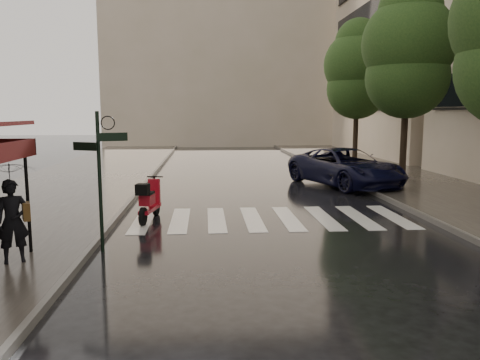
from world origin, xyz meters
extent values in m
plane|color=black|center=(0.00, 0.00, 0.00)|extent=(120.00, 120.00, 0.00)
cube|color=#38332D|center=(-4.50, 12.00, 0.06)|extent=(6.00, 60.00, 0.12)
cube|color=#38332D|center=(10.25, 12.00, 0.06)|extent=(5.50, 60.00, 0.12)
cube|color=#595651|center=(-1.45, 12.00, 0.07)|extent=(0.12, 60.00, 0.16)
cube|color=#595651|center=(7.45, 12.00, 0.07)|extent=(0.12, 60.00, 0.16)
cube|color=silver|center=(-0.70, 6.00, 0.01)|extent=(0.50, 3.20, 0.01)
cube|color=silver|center=(0.35, 6.00, 0.01)|extent=(0.50, 3.20, 0.01)
cube|color=silver|center=(1.40, 6.00, 0.01)|extent=(0.50, 3.20, 0.01)
cube|color=silver|center=(2.45, 6.00, 0.01)|extent=(0.50, 3.20, 0.01)
cube|color=silver|center=(3.50, 6.00, 0.01)|extent=(0.50, 3.20, 0.01)
cube|color=silver|center=(4.55, 6.00, 0.01)|extent=(0.50, 3.20, 0.01)
cube|color=silver|center=(5.60, 6.00, 0.01)|extent=(0.50, 3.20, 0.01)
cube|color=silver|center=(6.65, 6.00, 0.01)|extent=(0.50, 3.20, 0.01)
cylinder|color=black|center=(-2.65, 2.75, 1.29)|extent=(0.07, 0.07, 2.35)
cylinder|color=black|center=(-1.20, 3.00, 1.55)|extent=(0.08, 0.08, 3.10)
cube|color=black|center=(-0.90, 3.00, 2.55)|extent=(0.62, 0.26, 0.18)
cube|color=black|center=(-1.48, 3.00, 2.35)|extent=(0.56, 0.29, 0.18)
cube|color=tan|center=(16.50, 26.00, 9.25)|extent=(8.00, 16.00, 18.50)
cube|color=tan|center=(3.00, 38.00, 10.00)|extent=(22.00, 6.00, 20.00)
cylinder|color=black|center=(9.50, 12.00, 2.36)|extent=(0.28, 0.28, 4.48)
sphere|color=#193714|center=(9.50, 12.00, 4.52)|extent=(3.40, 3.40, 3.40)
sphere|color=#193714|center=(9.50, 12.00, 5.88)|extent=(3.80, 3.80, 3.80)
sphere|color=#193714|center=(9.50, 12.00, 7.16)|extent=(2.60, 2.60, 2.60)
cylinder|color=black|center=(9.70, 19.00, 2.30)|extent=(0.28, 0.28, 4.37)
sphere|color=#193714|center=(9.70, 19.00, 4.41)|extent=(3.40, 3.40, 3.40)
sphere|color=#193714|center=(9.70, 19.00, 5.74)|extent=(3.80, 3.80, 3.80)
sphere|color=#193714|center=(9.70, 19.00, 6.98)|extent=(2.60, 2.60, 2.60)
imported|color=black|center=(-2.70, 2.05, 0.95)|extent=(0.72, 0.62, 1.66)
imported|color=black|center=(-2.70, 2.05, 2.12)|extent=(1.32, 1.33, 0.90)
cube|color=#4E3414|center=(-2.48, 2.16, 1.12)|extent=(0.25, 0.34, 0.35)
cylinder|color=black|center=(-0.62, 5.44, 0.25)|extent=(0.19, 0.52, 0.51)
cylinder|color=black|center=(-0.40, 6.74, 0.25)|extent=(0.19, 0.52, 0.51)
cube|color=maroon|center=(-0.51, 6.11, 0.34)|extent=(0.53, 1.40, 0.11)
cube|color=maroon|center=(-0.55, 5.85, 0.65)|extent=(0.41, 0.62, 0.29)
cube|color=maroon|center=(-0.42, 6.58, 0.74)|extent=(0.35, 0.18, 0.79)
cylinder|color=black|center=(-0.41, 6.68, 1.18)|extent=(0.48, 0.12, 0.04)
cube|color=black|center=(-0.62, 5.47, 1.00)|extent=(0.39, 0.37, 0.29)
imported|color=black|center=(7.00, 11.97, 0.79)|extent=(4.44, 6.26, 1.59)
camera|label=1|loc=(1.08, -7.24, 3.06)|focal=35.00mm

